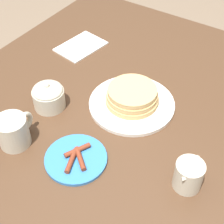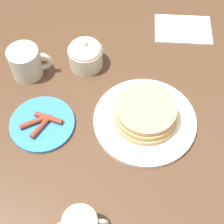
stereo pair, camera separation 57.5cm
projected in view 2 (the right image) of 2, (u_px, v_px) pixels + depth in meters
name	position (u px, v px, depth m)	size (l,w,h in m)	color
ground_plane	(132.00, 201.00, 1.56)	(8.00, 8.00, 0.00)	#7A6651
dining_table	(142.00, 131.00, 1.03)	(1.18, 1.09, 0.75)	#4C3321
pancake_plate	(145.00, 116.00, 0.89)	(0.27, 0.27, 0.07)	white
side_plate_bacon	(42.00, 123.00, 0.90)	(0.17, 0.17, 0.02)	#337AC6
coffee_mug	(26.00, 62.00, 0.97)	(0.12, 0.09, 0.09)	beige
sugar_bowl	(85.00, 54.00, 0.99)	(0.10, 0.10, 0.09)	beige
napkin	(183.00, 29.00, 1.10)	(0.20, 0.15, 0.01)	white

